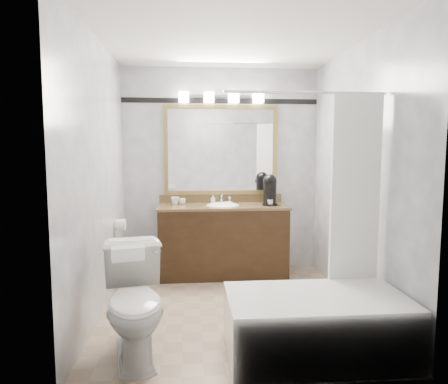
{
  "coord_description": "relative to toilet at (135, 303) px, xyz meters",
  "views": [
    {
      "loc": [
        -0.38,
        -3.66,
        1.5
      ],
      "look_at": [
        -0.04,
        0.35,
        1.08
      ],
      "focal_mm": 32.0,
      "sensor_mm": 36.0,
      "label": 1
    }
  ],
  "objects": [
    {
      "name": "soap_bar",
      "position": [
        0.87,
        1.96,
        0.46
      ],
      "size": [
        0.09,
        0.07,
        0.03
      ],
      "primitive_type": "cube",
      "rotation": [
        0.0,
        0.0,
        -0.32
      ],
      "color": "#EBECC2",
      "rests_on": "vanity"
    },
    {
      "name": "tp_roll",
      "position": [
        -0.36,
        1.49,
        0.3
      ],
      "size": [
        0.11,
        0.12,
        0.12
      ],
      "primitive_type": "cylinder",
      "rotation": [
        0.0,
        1.57,
        0.0
      ],
      "color": "white",
      "rests_on": "room"
    },
    {
      "name": "cup_right",
      "position": [
        0.21,
        1.96,
        0.49
      ],
      "size": [
        0.12,
        0.12,
        0.09
      ],
      "primitive_type": "imported",
      "rotation": [
        0.0,
        0.0,
        -0.23
      ],
      "color": "white",
      "rests_on": "vanity"
    },
    {
      "name": "mirror",
      "position": [
        0.78,
        2.11,
        1.1
      ],
      "size": [
        1.4,
        0.04,
        1.1
      ],
      "color": "olive",
      "rests_on": "room"
    },
    {
      "name": "vanity",
      "position": [
        0.78,
        1.85,
        0.04
      ],
      "size": [
        1.53,
        0.58,
        0.97
      ],
      "color": "black",
      "rests_on": "ground"
    },
    {
      "name": "bathtub",
      "position": [
        1.34,
        -0.07,
        -0.12
      ],
      "size": [
        1.3,
        0.75,
        1.96
      ],
      "color": "white",
      "rests_on": "ground"
    },
    {
      "name": "soap_bottle_a",
      "position": [
        0.68,
        2.02,
        0.5
      ],
      "size": [
        0.06,
        0.06,
        0.11
      ],
      "primitive_type": "imported",
      "rotation": [
        0.0,
        0.0,
        0.2
      ],
      "color": "white",
      "rests_on": "vanity"
    },
    {
      "name": "room",
      "position": [
        0.78,
        0.83,
        0.85
      ],
      "size": [
        2.42,
        2.62,
        2.52
      ],
      "color": "tan",
      "rests_on": "ground"
    },
    {
      "name": "toilet",
      "position": [
        0.0,
        0.0,
        0.0
      ],
      "size": [
        0.59,
        0.86,
        0.8
      ],
      "primitive_type": "imported",
      "rotation": [
        0.0,
        0.0,
        0.2
      ],
      "color": "white",
      "rests_on": "ground"
    },
    {
      "name": "vanity_light_bar",
      "position": [
        0.78,
        2.06,
        1.73
      ],
      "size": [
        1.02,
        0.14,
        0.12
      ],
      "color": "silver",
      "rests_on": "room"
    },
    {
      "name": "tissue_box",
      "position": [
        0.0,
        -0.29,
        0.44
      ],
      "size": [
        0.22,
        0.16,
        0.08
      ],
      "primitive_type": "cube",
      "rotation": [
        0.0,
        0.0,
        0.24
      ],
      "color": "white",
      "rests_on": "toilet"
    },
    {
      "name": "coffee_maker",
      "position": [
        1.35,
        1.84,
        0.64
      ],
      "size": [
        0.19,
        0.24,
        0.36
      ],
      "rotation": [
        0.0,
        0.0,
        -0.15
      ],
      "color": "black",
      "rests_on": "vanity"
    },
    {
      "name": "accent_stripe",
      "position": [
        0.78,
        2.12,
        1.7
      ],
      "size": [
        2.4,
        0.01,
        0.06
      ],
      "primitive_type": "cube",
      "color": "black",
      "rests_on": "room"
    },
    {
      "name": "cup_left",
      "position": [
        0.3,
        1.97,
        0.48
      ],
      "size": [
        0.11,
        0.11,
        0.07
      ],
      "primitive_type": "imported",
      "rotation": [
        0.0,
        0.0,
        0.31
      ],
      "color": "white",
      "rests_on": "vanity"
    }
  ]
}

